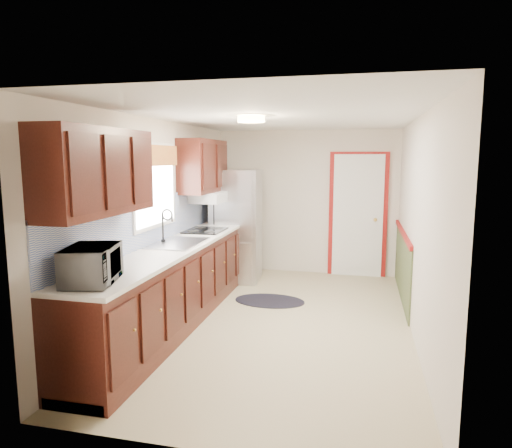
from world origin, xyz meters
The scene contains 8 objects.
room_shell centered at (0.00, 0.00, 1.20)m, with size 3.20×5.20×2.52m.
kitchen_run centered at (-1.24, -0.29, 0.81)m, with size 0.63×4.00×2.20m.
back_wall_trim centered at (0.99, 2.21, 0.89)m, with size 1.12×2.30×2.08m.
ceiling_fixture centered at (-0.30, -0.20, 2.36)m, with size 0.30×0.30×0.06m, color #FFD88C.
microwave centered at (-1.20, -1.95, 1.12)m, with size 0.54×0.30×0.37m, color white.
refrigerator centered at (-1.02, 1.75, 0.88)m, with size 0.78×0.76×1.76m.
rug centered at (-0.28, 0.76, 0.01)m, with size 0.96×0.62×0.01m, color black.
cooktop centered at (-1.19, 0.75, 0.95)m, with size 0.50×0.60×0.02m, color black.
Camera 1 is at (0.90, -5.14, 1.94)m, focal length 32.00 mm.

